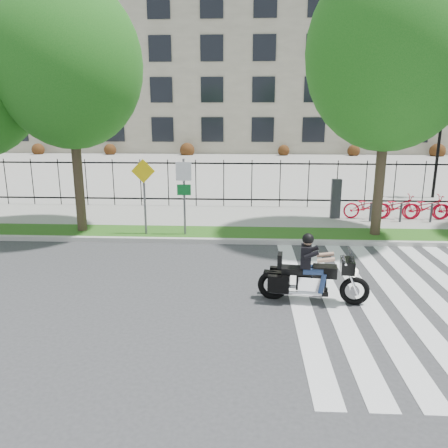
{
  "coord_description": "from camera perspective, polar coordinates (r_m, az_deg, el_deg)",
  "views": [
    {
      "loc": [
        0.98,
        -9.32,
        4.05
      ],
      "look_at": [
        0.34,
        3.0,
        0.92
      ],
      "focal_mm": 35.0,
      "sensor_mm": 36.0,
      "label": 1
    }
  ],
  "objects": [
    {
      "name": "ground",
      "position": [
        10.21,
        -2.8,
        -9.15
      ],
      "size": [
        120.0,
        120.0,
        0.0
      ],
      "primitive_type": "plane",
      "color": "#343437",
      "rests_on": "ground"
    },
    {
      "name": "curb",
      "position": [
        14.03,
        -1.14,
        -2.23
      ],
      "size": [
        60.0,
        0.2,
        0.15
      ],
      "primitive_type": "cube",
      "color": "#B4B2AA",
      "rests_on": "ground"
    },
    {
      "name": "grass_verge",
      "position": [
        14.84,
        -0.9,
        -1.3
      ],
      "size": [
        60.0,
        1.5,
        0.15
      ],
      "primitive_type": "cube",
      "color": "#235415",
      "rests_on": "ground"
    },
    {
      "name": "sidewalk",
      "position": [
        17.26,
        -0.34,
        0.92
      ],
      "size": [
        60.0,
        3.5,
        0.15
      ],
      "primitive_type": "cube",
      "color": "gray",
      "rests_on": "ground"
    },
    {
      "name": "plaza",
      "position": [
        34.56,
        1.36,
        7.58
      ],
      "size": [
        80.0,
        34.0,
        0.1
      ],
      "primitive_type": "cube",
      "color": "gray",
      "rests_on": "ground"
    },
    {
      "name": "crosswalk_stripes",
      "position": [
        10.86,
        23.78,
        -8.9
      ],
      "size": [
        5.7,
        8.0,
        0.01
      ],
      "primitive_type": null,
      "color": "silver",
      "rests_on": "ground"
    },
    {
      "name": "iron_fence",
      "position": [
        18.77,
        -0.04,
        5.35
      ],
      "size": [
        30.0,
        0.06,
        2.0
      ],
      "primitive_type": null,
      "color": "black",
      "rests_on": "sidewalk"
    },
    {
      "name": "office_building",
      "position": [
        54.57,
        2.08,
        20.44
      ],
      "size": [
        60.0,
        21.9,
        20.15
      ],
      "color": "gray",
      "rests_on": "ground"
    },
    {
      "name": "lamp_post_right",
      "position": [
        23.16,
        26.4,
        10.7
      ],
      "size": [
        1.06,
        0.7,
        4.25
      ],
      "color": "black",
      "rests_on": "ground"
    },
    {
      "name": "street_tree_1",
      "position": [
        15.42,
        -19.59,
        19.03
      ],
      "size": [
        4.62,
        4.62,
        8.06
      ],
      "color": "#35281D",
      "rests_on": "grass_verge"
    },
    {
      "name": "street_tree_2",
      "position": [
        15.01,
        20.94,
        20.12
      ],
      "size": [
        5.14,
        5.14,
        8.63
      ],
      "color": "#35281D",
      "rests_on": "grass_verge"
    },
    {
      "name": "sign_pole_regulatory",
      "position": [
        14.23,
        -5.25,
        4.84
      ],
      "size": [
        0.5,
        0.09,
        2.5
      ],
      "color": "#59595B",
      "rests_on": "grass_verge"
    },
    {
      "name": "sign_pole_warning",
      "position": [
        14.48,
        -10.41,
        4.83
      ],
      "size": [
        0.78,
        0.09,
        2.49
      ],
      "color": "#59595B",
      "rests_on": "grass_verge"
    },
    {
      "name": "motorcycle_rider",
      "position": [
        9.8,
        11.5,
        -6.52
      ],
      "size": [
        2.43,
        0.85,
        1.88
      ],
      "color": "black",
      "rests_on": "ground"
    }
  ]
}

